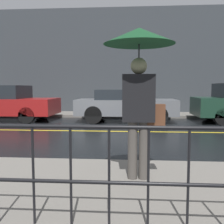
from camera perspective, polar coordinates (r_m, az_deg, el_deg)
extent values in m
plane|color=black|center=(8.55, -5.42, -4.14)|extent=(80.00, 80.00, 0.00)
cube|color=slate|center=(3.84, -18.59, -15.33)|extent=(28.00, 2.51, 0.12)
cube|color=slate|center=(13.19, -1.95, -0.53)|extent=(28.00, 1.97, 0.12)
cube|color=gold|center=(8.55, -5.42, -4.11)|extent=(25.20, 0.12, 0.01)
cube|color=#383D42|center=(14.32, -1.47, 10.90)|extent=(28.00, 0.30, 5.59)
cylinder|color=black|center=(2.60, -16.74, -13.14)|extent=(0.02, 0.02, 0.93)
cylinder|color=black|center=(2.50, -8.95, -13.74)|extent=(0.02, 0.02, 0.93)
cylinder|color=black|center=(2.45, -0.63, -14.11)|extent=(0.02, 0.02, 0.93)
cylinder|color=black|center=(2.44, 7.90, -14.19)|extent=(0.02, 0.02, 0.93)
cylinder|color=black|center=(2.49, 16.28, -13.97)|extent=(0.02, 0.02, 0.93)
cylinder|color=#4C4742|center=(3.72, 4.50, -8.26)|extent=(0.13, 0.13, 0.81)
cylinder|color=#4C4742|center=(3.72, 6.88, -8.26)|extent=(0.13, 0.13, 0.81)
cube|color=black|center=(3.62, 5.80, 3.04)|extent=(0.44, 0.26, 0.64)
sphere|color=gray|center=(3.63, 5.86, 9.91)|extent=(0.22, 0.22, 0.22)
cylinder|color=#262628|center=(3.62, 5.85, 8.79)|extent=(0.02, 0.02, 0.73)
cone|color=#144723|center=(3.68, 5.92, 16.14)|extent=(0.97, 0.97, 0.22)
cube|color=brown|center=(3.65, 9.57, -0.64)|extent=(0.24, 0.12, 0.30)
cube|color=maroon|center=(12.20, -22.80, 1.18)|extent=(4.64, 1.91, 0.67)
cylinder|color=black|center=(12.43, -15.06, 0.15)|extent=(0.64, 0.22, 0.64)
cylinder|color=black|center=(10.86, -18.01, -0.65)|extent=(0.64, 0.22, 0.64)
cube|color=slate|center=(10.87, 3.13, 1.12)|extent=(4.07, 1.81, 0.63)
cube|color=#1E2328|center=(10.85, 2.28, 3.82)|extent=(2.12, 1.67, 0.40)
cylinder|color=black|center=(11.73, 9.38, 0.08)|extent=(0.69, 0.22, 0.69)
cylinder|color=black|center=(10.15, 10.17, -0.73)|extent=(0.69, 0.22, 0.69)
cylinder|color=black|center=(11.77, -2.95, 0.17)|extent=(0.69, 0.22, 0.69)
cylinder|color=black|center=(10.20, -4.08, -0.63)|extent=(0.69, 0.22, 0.69)
cylinder|color=black|center=(12.19, 20.51, -0.11)|extent=(0.64, 0.22, 0.64)
cylinder|color=black|center=(10.63, 22.96, -0.94)|extent=(0.64, 0.22, 0.64)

